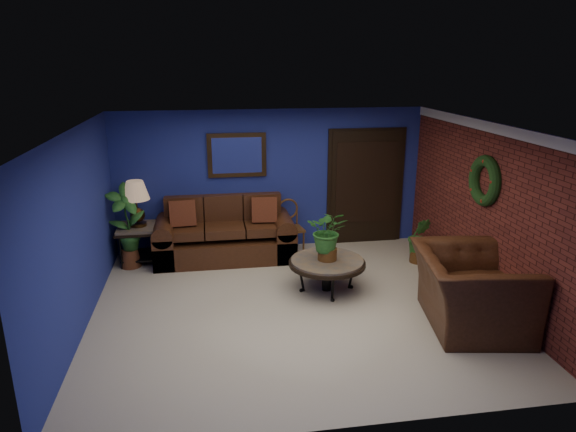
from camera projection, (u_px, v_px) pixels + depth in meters
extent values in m
plane|color=beige|center=(294.00, 307.00, 7.17)|extent=(5.50, 5.50, 0.00)
cube|color=navy|center=(271.00, 180.00, 9.17)|extent=(5.50, 0.04, 2.50)
cube|color=navy|center=(78.00, 232.00, 6.40)|extent=(0.04, 5.00, 2.50)
cube|color=maroon|center=(487.00, 213.00, 7.22)|extent=(0.04, 5.00, 2.50)
cube|color=silver|center=(295.00, 127.00, 6.44)|extent=(5.50, 5.00, 0.02)
cube|color=white|center=(495.00, 128.00, 6.87)|extent=(0.03, 5.00, 0.14)
cube|color=#472F15|center=(237.00, 155.00, 8.90)|extent=(1.02, 0.06, 0.77)
cube|color=black|center=(365.00, 187.00, 9.46)|extent=(1.44, 0.06, 2.18)
torus|color=black|center=(485.00, 181.00, 7.12)|extent=(0.16, 0.72, 0.72)
cube|color=#482414|center=(225.00, 248.00, 8.88)|extent=(2.37, 1.02, 0.39)
cube|color=#482414|center=(224.00, 222.00, 9.12)|extent=(2.02, 0.28, 0.97)
cube|color=#482414|center=(184.00, 231.00, 8.61)|extent=(0.65, 0.70, 0.15)
cube|color=#482414|center=(225.00, 229.00, 8.71)|extent=(0.65, 0.70, 0.15)
cube|color=#482414|center=(264.00, 227.00, 8.81)|extent=(0.65, 0.70, 0.15)
cube|color=#482414|center=(165.00, 247.00, 8.70)|extent=(0.34, 1.02, 0.54)
cube|color=#482414|center=(283.00, 240.00, 9.00)|extent=(0.34, 1.02, 0.54)
cube|color=maroon|center=(183.00, 213.00, 8.56)|extent=(0.43, 0.13, 0.43)
cube|color=maroon|center=(264.00, 210.00, 8.77)|extent=(0.43, 0.13, 0.43)
cylinder|color=#544D49|center=(327.00, 261.00, 7.57)|extent=(1.07, 1.07, 0.05)
cylinder|color=black|center=(327.00, 263.00, 7.58)|extent=(1.14, 1.14, 0.05)
cylinder|color=black|center=(327.00, 276.00, 7.64)|extent=(0.14, 0.14, 0.44)
cube|color=#544D49|center=(139.00, 227.00, 8.58)|extent=(0.67, 0.67, 0.05)
cube|color=black|center=(139.00, 230.00, 8.60)|extent=(0.71, 0.71, 0.04)
cube|color=black|center=(141.00, 255.00, 8.73)|extent=(0.60, 0.60, 0.03)
cylinder|color=black|center=(121.00, 252.00, 8.37)|extent=(0.03, 0.03, 0.62)
cylinder|color=black|center=(156.00, 250.00, 8.45)|extent=(0.03, 0.03, 0.62)
cylinder|color=black|center=(125.00, 240.00, 8.90)|extent=(0.03, 0.03, 0.62)
cylinder|color=black|center=(159.00, 238.00, 8.98)|extent=(0.03, 0.03, 0.62)
cylinder|color=#472F15|center=(138.00, 224.00, 8.57)|extent=(0.27, 0.27, 0.06)
sphere|color=#472F15|center=(138.00, 217.00, 8.53)|extent=(0.25, 0.25, 0.25)
cylinder|color=#472F15|center=(137.00, 205.00, 8.47)|extent=(0.03, 0.03, 0.31)
cone|color=tan|center=(135.00, 192.00, 8.41)|extent=(0.45, 0.45, 0.31)
cube|color=brown|center=(291.00, 229.00, 9.02)|extent=(0.47, 0.47, 0.04)
torus|color=brown|center=(288.00, 209.00, 9.09)|extent=(0.39, 0.10, 0.39)
cylinder|color=brown|center=(285.00, 246.00, 8.88)|extent=(0.03, 0.03, 0.43)
cylinder|color=brown|center=(304.00, 244.00, 8.98)|extent=(0.03, 0.03, 0.43)
cylinder|color=brown|center=(279.00, 240.00, 9.20)|extent=(0.03, 0.03, 0.43)
cylinder|color=brown|center=(297.00, 238.00, 9.30)|extent=(0.03, 0.03, 0.43)
imported|color=#482414|center=(470.00, 290.00, 6.57)|extent=(1.53, 1.69, 0.97)
cylinder|color=brown|center=(327.00, 254.00, 7.54)|extent=(0.28, 0.28, 0.18)
imported|color=#1B5720|center=(328.00, 231.00, 7.43)|extent=(0.71, 0.66, 0.64)
cylinder|color=brown|center=(417.00, 256.00, 8.73)|extent=(0.26, 0.26, 0.20)
imported|color=#1B5720|center=(419.00, 236.00, 8.62)|extent=(0.42, 0.38, 0.65)
cylinder|color=brown|center=(131.00, 258.00, 8.53)|extent=(0.34, 0.34, 0.30)
imported|color=#1B5720|center=(127.00, 219.00, 8.33)|extent=(0.70, 0.56, 1.16)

